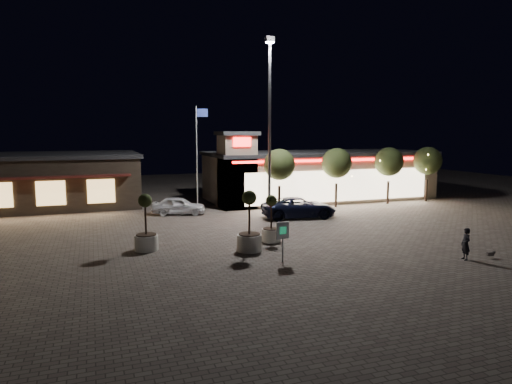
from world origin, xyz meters
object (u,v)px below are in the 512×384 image
object	(u,v)px
pedestrian	(466,244)
valet_sign	(283,234)
planter_left	(146,233)
planter_mid	(249,232)
pickup_truck	(299,207)
white_sedan	(179,206)

from	to	relation	value
pedestrian	valet_sign	bearing A→B (deg)	-94.93
planter_left	planter_mid	size ratio (longest dim) A/B	0.94
pickup_truck	valet_sign	size ratio (longest dim) A/B	2.79
pedestrian	valet_sign	xyz separation A→B (m)	(-8.31, 2.67, 0.56)
planter_left	valet_sign	bearing A→B (deg)	-36.33
pickup_truck	planter_left	size ratio (longest dim) A/B	1.80
planter_left	pedestrian	bearing A→B (deg)	-26.19
pedestrian	planter_left	distance (m)	15.71
valet_sign	pedestrian	bearing A→B (deg)	-17.85
valet_sign	white_sedan	bearing A→B (deg)	99.59
white_sedan	planter_left	size ratio (longest dim) A/B	1.32
white_sedan	valet_sign	world-z (taller)	valet_sign
pickup_truck	planter_mid	size ratio (longest dim) A/B	1.70
pickup_truck	valet_sign	bearing A→B (deg)	157.58
planter_mid	valet_sign	bearing A→B (deg)	-70.57
pickup_truck	planter_mid	world-z (taller)	planter_mid
pickup_truck	pedestrian	bearing A→B (deg)	-160.67
planter_mid	valet_sign	xyz separation A→B (m)	(0.84, -2.37, 0.36)
white_sedan	pedestrian	distance (m)	19.79
pickup_truck	white_sedan	xyz separation A→B (m)	(-7.83, 4.13, -0.07)
pickup_truck	valet_sign	distance (m)	11.29
pedestrian	planter_mid	size ratio (longest dim) A/B	0.49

